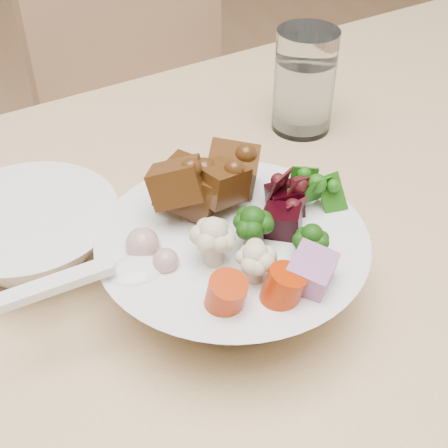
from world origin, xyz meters
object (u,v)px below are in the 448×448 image
(dining_table, at_px, (373,257))
(side_bowl, at_px, (31,236))
(food_bowl, at_px, (233,260))
(water_glass, at_px, (304,85))
(chair_far, at_px, (168,109))

(dining_table, distance_m, side_bowl, 0.38)
(dining_table, height_order, side_bowl, side_bowl)
(food_bowl, relative_size, water_glass, 1.82)
(water_glass, bearing_deg, dining_table, -90.70)
(chair_far, relative_size, water_glass, 7.15)
(water_glass, distance_m, side_bowl, 0.38)
(chair_far, bearing_deg, food_bowl, -118.50)
(chair_far, relative_size, side_bowl, 5.38)
(side_bowl, bearing_deg, dining_table, -11.37)
(water_glass, height_order, side_bowl, water_glass)
(food_bowl, bearing_deg, dining_table, 13.44)
(side_bowl, bearing_deg, food_bowl, -37.36)
(dining_table, bearing_deg, chair_far, 85.72)
(food_bowl, distance_m, side_bowl, 0.20)
(chair_far, bearing_deg, dining_table, -101.04)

